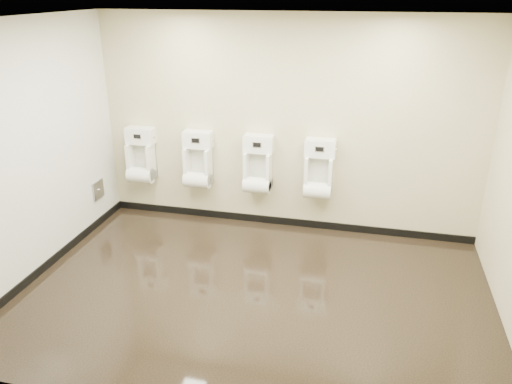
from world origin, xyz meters
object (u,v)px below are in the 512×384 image
urinal_2 (258,168)px  urinal_1 (198,164)px  urinal_3 (319,173)px  urinal_0 (141,159)px  access_panel (98,190)px

urinal_2 → urinal_1: bearing=180.0°
urinal_3 → urinal_0: bearing=180.0°
access_panel → urinal_2: urinal_2 is taller
urinal_1 → urinal_3: (1.64, 0.00, 0.00)m
urinal_0 → urinal_1: 0.84m
access_panel → urinal_1: urinal_1 is taller
access_panel → urinal_3: urinal_3 is taller
access_panel → urinal_2: bearing=11.0°
urinal_1 → urinal_3: 1.64m
access_panel → urinal_3: (2.95, 0.42, 0.34)m
urinal_2 → urinal_3: bearing=0.0°
access_panel → urinal_1: (1.31, 0.42, 0.34)m
urinal_0 → urinal_2: 1.67m
urinal_0 → urinal_2: size_ratio=1.00×
access_panel → urinal_0: urinal_0 is taller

